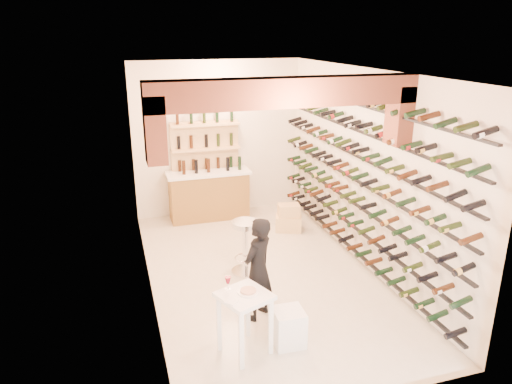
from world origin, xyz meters
TOP-DOWN VIEW (x-y plane):
  - ground at (0.00, 0.00)m, footprint 6.00×6.00m
  - room_shell at (0.00, -0.26)m, footprint 3.52×6.02m
  - wine_rack at (1.53, 0.00)m, footprint 0.32×5.70m
  - back_counter at (-0.30, 2.65)m, footprint 1.70×0.62m
  - back_shelving at (-0.30, 2.89)m, footprint 1.40×0.31m
  - tasting_table at (-0.80, -1.83)m, footprint 0.72×0.72m
  - white_stool at (-0.23, -1.84)m, footprint 0.39×0.39m
  - person at (-0.42, -1.14)m, footprint 0.63×0.60m
  - chrome_barstool at (-0.23, 0.12)m, footprint 0.46×0.46m
  - crate_lower at (1.05, 1.54)m, footprint 0.59×0.51m
  - crate_upper at (1.05, 1.54)m, footprint 0.45×0.35m

SIDE VIEW (x-z plane):
  - ground at x=0.00m, z-range 0.00..0.00m
  - crate_lower at x=1.05m, z-range 0.00..0.30m
  - white_stool at x=-0.23m, z-range 0.00..0.47m
  - crate_upper at x=1.05m, z-range 0.30..0.54m
  - chrome_barstool at x=-0.23m, z-range 0.07..0.96m
  - back_counter at x=-0.30m, z-range -0.11..1.18m
  - tasting_table at x=-0.80m, z-range 0.17..1.14m
  - person at x=-0.42m, z-range 0.00..1.45m
  - back_shelving at x=-0.30m, z-range -0.19..2.53m
  - wine_rack at x=1.53m, z-range 0.27..2.83m
  - room_shell at x=0.00m, z-range 0.65..3.86m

